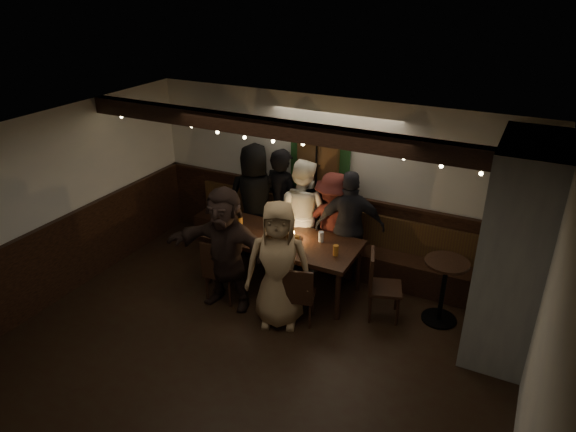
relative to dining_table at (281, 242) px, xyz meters
The scene contains 13 objects.
room 1.42m from the dining_table, ahead, with size 6.02×5.01×2.62m.
dining_table is the anchor object (origin of this frame).
chair_near_left 0.94m from the dining_table, 128.50° to the right, with size 0.48×0.48×0.94m.
chair_near_right 0.97m from the dining_table, 48.96° to the right, with size 0.48×0.48×0.86m.
chair_end 1.48m from the dining_table, ahead, with size 0.54×0.54×0.95m.
high_top 2.26m from the dining_table, ahead, with size 0.56×0.56×0.89m.
person_a 1.16m from the dining_table, 138.83° to the left, with size 0.89×0.58×1.83m, color black.
person_b 0.89m from the dining_table, 116.57° to the left, with size 0.67×0.44×1.83m, color black.
person_c 0.73m from the dining_table, 91.92° to the left, with size 0.84×0.66×1.73m, color white.
person_d 0.89m from the dining_table, 56.92° to the left, with size 1.03×0.59×1.59m, color #421815.
person_e 1.02m from the dining_table, 39.11° to the left, with size 1.00×0.42×1.70m, color black.
person_f 0.87m from the dining_table, 122.65° to the right, with size 1.61×0.51×1.73m, color black.
person_g 0.86m from the dining_table, 64.94° to the right, with size 0.84×0.55×1.72m, color #A3825B.
Camera 1 is at (2.64, -4.27, 4.18)m, focal length 32.00 mm.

